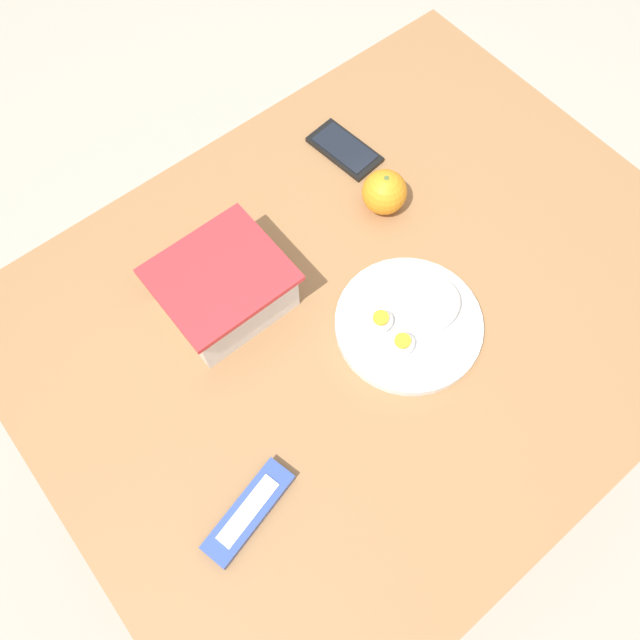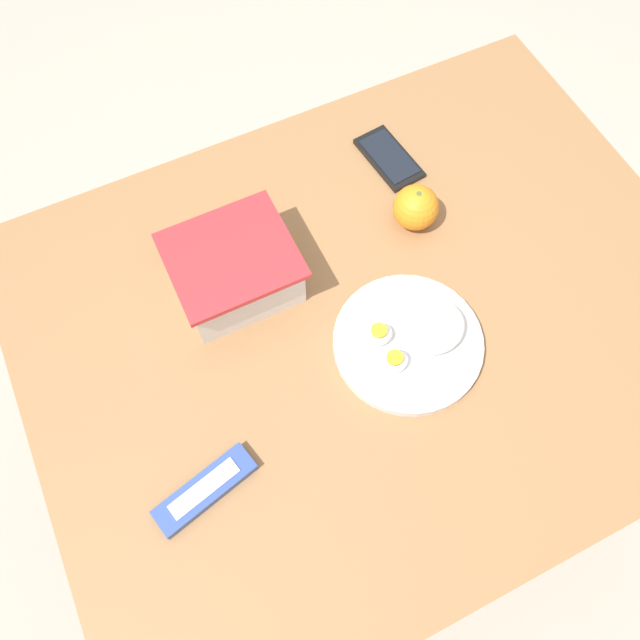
% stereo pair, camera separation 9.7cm
% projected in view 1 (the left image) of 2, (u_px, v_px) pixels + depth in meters
% --- Properties ---
extents(ground_plane, '(10.00, 10.00, 0.00)m').
position_uv_depth(ground_plane, '(351.00, 425.00, 1.70)').
color(ground_plane, '#B2A899').
extents(table, '(1.14, 0.90, 0.74)m').
position_uv_depth(table, '(366.00, 331.00, 1.13)').
color(table, '#996B42').
rests_on(table, ground_plane).
extents(food_container, '(0.20, 0.17, 0.10)m').
position_uv_depth(food_container, '(224.00, 290.00, 1.00)').
color(food_container, white).
rests_on(food_container, table).
extents(orange_fruit, '(0.08, 0.08, 0.08)m').
position_uv_depth(orange_fruit, '(384.00, 192.00, 1.08)').
color(orange_fruit, orange).
rests_on(orange_fruit, table).
extents(rice_plate, '(0.24, 0.24, 0.05)m').
position_uv_depth(rice_plate, '(412.00, 319.00, 1.00)').
color(rice_plate, white).
rests_on(rice_plate, table).
extents(candy_bar, '(0.16, 0.08, 0.02)m').
position_uv_depth(candy_bar, '(249.00, 512.00, 0.88)').
color(candy_bar, '#334C9E').
rests_on(candy_bar, table).
extents(cell_phone, '(0.08, 0.14, 0.01)m').
position_uv_depth(cell_phone, '(344.00, 149.00, 1.16)').
color(cell_phone, black).
rests_on(cell_phone, table).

